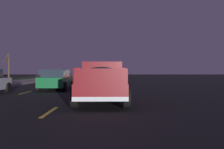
# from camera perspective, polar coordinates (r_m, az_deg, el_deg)

# --- Properties ---
(ground) EXTENTS (144.00, 144.00, 0.00)m
(ground) POSITION_cam_1_polar(r_m,az_deg,el_deg) (28.35, -8.10, -2.10)
(ground) COLOR black
(sidewalk_shoulder) EXTENTS (108.00, 4.00, 0.12)m
(sidewalk_shoulder) POSITION_cam_1_polar(r_m,az_deg,el_deg) (30.29, -22.21, -1.85)
(sidewalk_shoulder) COLOR gray
(sidewalk_shoulder) RESTS_ON ground
(lane_markings) EXTENTS (108.00, 7.04, 0.01)m
(lane_markings) POSITION_cam_1_polar(r_m,az_deg,el_deg) (32.41, -12.50, -1.73)
(lane_markings) COLOR yellow
(lane_markings) RESTS_ON ground
(pickup_truck) EXTENTS (5.44, 2.32, 1.87)m
(pickup_truck) POSITION_cam_1_polar(r_m,az_deg,el_deg) (11.98, -2.18, -1.41)
(pickup_truck) COLOR maroon
(pickup_truck) RESTS_ON ground
(sedan_green) EXTENTS (4.45, 2.10, 1.54)m
(sedan_green) POSITION_cam_1_polar(r_m,az_deg,el_deg) (19.97, -11.95, -1.09)
(sedan_green) COLOR #14592D
(sedan_green) RESTS_ON ground
(sedan_red) EXTENTS (4.44, 2.09, 1.54)m
(sedan_red) POSITION_cam_1_polar(r_m,az_deg,el_deg) (34.91, -0.57, -0.25)
(sedan_red) COLOR maroon
(sedan_red) RESTS_ON ground
(sedan_black) EXTENTS (4.45, 2.11, 1.54)m
(sedan_black) POSITION_cam_1_polar(r_m,az_deg,el_deg) (30.96, -13.61, -0.41)
(sedan_black) COLOR black
(sedan_black) RESTS_ON ground
(bare_tree_far) EXTENTS (1.30, 0.94, 4.19)m
(bare_tree_far) POSITION_cam_1_polar(r_m,az_deg,el_deg) (43.71, -21.54, 1.75)
(bare_tree_far) COLOR #423323
(bare_tree_far) RESTS_ON ground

